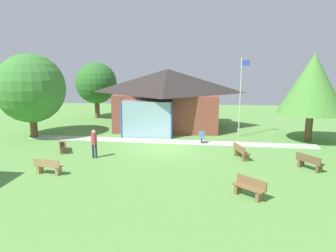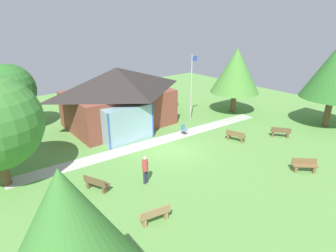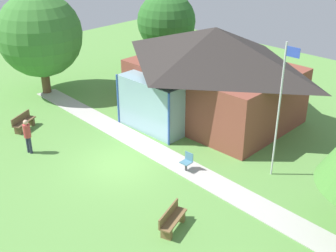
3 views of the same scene
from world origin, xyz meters
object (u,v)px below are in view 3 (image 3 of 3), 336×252
at_px(pavilion, 211,72).
at_px(bench_mid_right, 172,220).
at_px(patio_chair_lawn_spare, 187,162).
at_px(tree_behind_pavilion_left, 166,22).
at_px(flagpole, 280,106).
at_px(visitor_strolling_lawn, 27,134).
at_px(tree_west_hedge, 40,35).
at_px(bench_mid_left, 24,122).

xyz_separation_m(pavilion, bench_mid_right, (5.25, -8.64, -2.24)).
height_order(patio_chair_lawn_spare, tree_behind_pavilion_left, tree_behind_pavilion_left).
height_order(flagpole, tree_behind_pavilion_left, flagpole).
height_order(visitor_strolling_lawn, tree_west_hedge, tree_west_hedge).
bearing_deg(flagpole, bench_mid_right, -96.15).
distance_m(flagpole, tree_behind_pavilion_left, 15.14).
xyz_separation_m(pavilion, visitor_strolling_lawn, (-3.59, -9.27, -1.62)).
height_order(pavilion, flagpole, flagpole).
bearing_deg(tree_west_hedge, bench_mid_right, -15.79).
xyz_separation_m(bench_mid_left, patio_chair_lawn_spare, (9.02, 2.92, 0.01)).
relative_size(tree_west_hedge, tree_behind_pavilion_left, 1.13).
bearing_deg(bench_mid_left, tree_west_hedge, -159.73).
height_order(bench_mid_right, tree_behind_pavilion_left, tree_behind_pavilion_left).
bearing_deg(flagpole, tree_behind_pavilion_left, 152.03).
bearing_deg(bench_mid_left, pavilion, 118.41).
distance_m(pavilion, tree_west_hedge, 10.85).
height_order(pavilion, bench_mid_left, pavilion).
relative_size(flagpole, bench_mid_left, 3.86).
height_order(bench_mid_right, patio_chair_lawn_spare, patio_chair_lawn_spare).
height_order(flagpole, tree_west_hedge, tree_west_hedge).
height_order(pavilion, patio_chair_lawn_spare, pavilion).
bearing_deg(tree_behind_pavilion_left, pavilion, -29.42).
relative_size(pavilion, bench_mid_right, 6.04).
bearing_deg(patio_chair_lawn_spare, flagpole, -142.91).
bearing_deg(bench_mid_right, bench_mid_left, -110.12).
distance_m(bench_mid_right, visitor_strolling_lawn, 8.88).
bearing_deg(bench_mid_right, visitor_strolling_lawn, -103.57).
relative_size(pavilion, tree_behind_pavilion_left, 1.68).
distance_m(pavilion, tree_behind_pavilion_left, 8.66).
height_order(bench_mid_right, tree_west_hedge, tree_west_hedge).
height_order(patio_chair_lawn_spare, tree_west_hedge, tree_west_hedge).
distance_m(visitor_strolling_lawn, tree_west_hedge, 8.42).
distance_m(patio_chair_lawn_spare, visitor_strolling_lawn, 7.70).
xyz_separation_m(visitor_strolling_lawn, tree_west_hedge, (-6.29, 4.90, 2.72)).
bearing_deg(bench_mid_right, flagpole, 156.24).
bearing_deg(flagpole, visitor_strolling_lawn, -145.93).
height_order(pavilion, tree_behind_pavilion_left, tree_behind_pavilion_left).
height_order(bench_mid_left, tree_behind_pavilion_left, tree_behind_pavilion_left).
height_order(pavilion, tree_west_hedge, tree_west_hedge).
bearing_deg(bench_mid_right, tree_behind_pavilion_left, -152.88).
distance_m(bench_mid_right, tree_west_hedge, 16.07).
bearing_deg(bench_mid_left, tree_behind_pavilion_left, 161.71).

